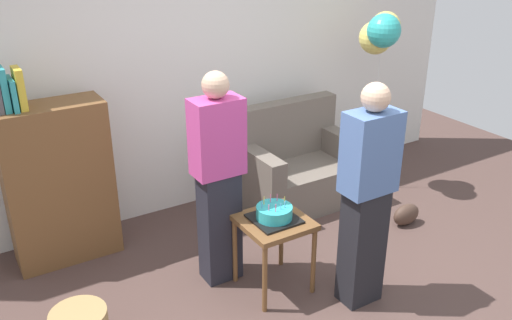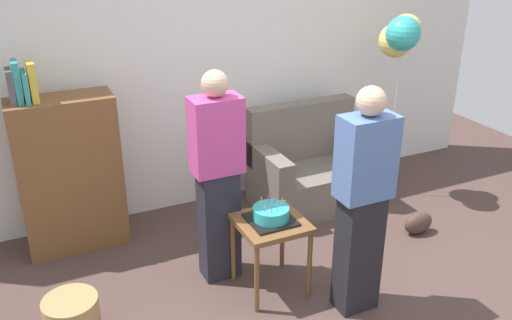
{
  "view_description": "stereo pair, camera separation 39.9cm",
  "coord_description": "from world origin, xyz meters",
  "px_view_note": "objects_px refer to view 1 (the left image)",
  "views": [
    {
      "loc": [
        -2.1,
        -2.42,
        2.56
      ],
      "look_at": [
        -0.19,
        0.7,
        0.95
      ],
      "focal_mm": 38.74,
      "sensor_mm": 36.0,
      "label": 1
    },
    {
      "loc": [
        -1.74,
        -2.61,
        2.56
      ],
      "look_at": [
        -0.19,
        0.7,
        0.95
      ],
      "focal_mm": 38.74,
      "sensor_mm": 36.0,
      "label": 2
    }
  ],
  "objects_px": {
    "couch": "(297,168)",
    "birthday_cake": "(274,214)",
    "side_table": "(274,230)",
    "person_holding_cake": "(367,197)",
    "bookshelf": "(58,182)",
    "person_blowing_candles": "(218,179)",
    "balloon_bunch": "(381,32)",
    "handbag": "(406,214)"
  },
  "relations": [
    {
      "from": "couch",
      "to": "birthday_cake",
      "type": "height_order",
      "value": "couch"
    },
    {
      "from": "couch",
      "to": "side_table",
      "type": "distance_m",
      "value": 1.43
    },
    {
      "from": "birthday_cake",
      "to": "person_holding_cake",
      "type": "height_order",
      "value": "person_holding_cake"
    },
    {
      "from": "bookshelf",
      "to": "person_blowing_candles",
      "type": "xyz_separation_m",
      "value": [
        0.94,
        -0.92,
        0.16
      ]
    },
    {
      "from": "side_table",
      "to": "person_blowing_candles",
      "type": "xyz_separation_m",
      "value": [
        -0.27,
        0.33,
        0.34
      ]
    },
    {
      "from": "person_blowing_candles",
      "to": "person_holding_cake",
      "type": "bearing_deg",
      "value": -57.62
    },
    {
      "from": "bookshelf",
      "to": "side_table",
      "type": "distance_m",
      "value": 1.74
    },
    {
      "from": "side_table",
      "to": "bookshelf",
      "type": "bearing_deg",
      "value": 134.21
    },
    {
      "from": "person_blowing_candles",
      "to": "birthday_cake",
      "type": "bearing_deg",
      "value": -61.03
    },
    {
      "from": "person_holding_cake",
      "to": "balloon_bunch",
      "type": "bearing_deg",
      "value": -103.93
    },
    {
      "from": "handbag",
      "to": "person_blowing_candles",
      "type": "bearing_deg",
      "value": 174.23
    },
    {
      "from": "balloon_bunch",
      "to": "couch",
      "type": "bearing_deg",
      "value": 168.22
    },
    {
      "from": "handbag",
      "to": "balloon_bunch",
      "type": "xyz_separation_m",
      "value": [
        0.21,
        0.74,
        1.49
      ]
    },
    {
      "from": "couch",
      "to": "birthday_cake",
      "type": "distance_m",
      "value": 1.45
    },
    {
      "from": "side_table",
      "to": "balloon_bunch",
      "type": "xyz_separation_m",
      "value": [
        1.74,
        0.89,
        1.1
      ]
    },
    {
      "from": "couch",
      "to": "bookshelf",
      "type": "height_order",
      "value": "bookshelf"
    },
    {
      "from": "couch",
      "to": "person_blowing_candles",
      "type": "xyz_separation_m",
      "value": [
        -1.22,
        -0.73,
        0.49
      ]
    },
    {
      "from": "person_blowing_candles",
      "to": "handbag",
      "type": "xyz_separation_m",
      "value": [
        1.8,
        -0.18,
        -0.73
      ]
    },
    {
      "from": "birthday_cake",
      "to": "handbag",
      "type": "bearing_deg",
      "value": 5.36
    },
    {
      "from": "person_blowing_candles",
      "to": "couch",
      "type": "bearing_deg",
      "value": 19.69
    },
    {
      "from": "balloon_bunch",
      "to": "side_table",
      "type": "bearing_deg",
      "value": -152.96
    },
    {
      "from": "birthday_cake",
      "to": "balloon_bunch",
      "type": "height_order",
      "value": "balloon_bunch"
    },
    {
      "from": "bookshelf",
      "to": "person_blowing_candles",
      "type": "bearing_deg",
      "value": -44.42
    },
    {
      "from": "bookshelf",
      "to": "person_holding_cake",
      "type": "relative_size",
      "value": 0.99
    },
    {
      "from": "person_blowing_candles",
      "to": "handbag",
      "type": "bearing_deg",
      "value": -16.77
    },
    {
      "from": "bookshelf",
      "to": "balloon_bunch",
      "type": "distance_m",
      "value": 3.11
    },
    {
      "from": "balloon_bunch",
      "to": "bookshelf",
      "type": "bearing_deg",
      "value": 173.13
    },
    {
      "from": "balloon_bunch",
      "to": "handbag",
      "type": "bearing_deg",
      "value": -105.82
    },
    {
      "from": "bookshelf",
      "to": "person_holding_cake",
      "type": "bearing_deg",
      "value": -45.4
    },
    {
      "from": "side_table",
      "to": "handbag",
      "type": "xyz_separation_m",
      "value": [
        1.53,
        0.14,
        -0.39
      ]
    },
    {
      "from": "person_holding_cake",
      "to": "handbag",
      "type": "bearing_deg",
      "value": -121.31
    },
    {
      "from": "balloon_bunch",
      "to": "person_blowing_candles",
      "type": "bearing_deg",
      "value": -164.39
    },
    {
      "from": "bookshelf",
      "to": "birthday_cake",
      "type": "height_order",
      "value": "bookshelf"
    },
    {
      "from": "bookshelf",
      "to": "couch",
      "type": "bearing_deg",
      "value": -5.04
    },
    {
      "from": "bookshelf",
      "to": "person_holding_cake",
      "type": "distance_m",
      "value": 2.37
    },
    {
      "from": "person_holding_cake",
      "to": "balloon_bunch",
      "type": "relative_size",
      "value": 0.92
    },
    {
      "from": "side_table",
      "to": "person_blowing_candles",
      "type": "distance_m",
      "value": 0.55
    },
    {
      "from": "couch",
      "to": "side_table",
      "type": "xyz_separation_m",
      "value": [
        -0.95,
        -1.05,
        0.15
      ]
    },
    {
      "from": "birthday_cake",
      "to": "balloon_bunch",
      "type": "bearing_deg",
      "value": 27.04
    },
    {
      "from": "bookshelf",
      "to": "birthday_cake",
      "type": "xyz_separation_m",
      "value": [
        1.21,
        -1.24,
        -0.04
      ]
    },
    {
      "from": "side_table",
      "to": "birthday_cake",
      "type": "bearing_deg",
      "value": 83.43
    },
    {
      "from": "person_blowing_candles",
      "to": "handbag",
      "type": "relative_size",
      "value": 5.82
    }
  ]
}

